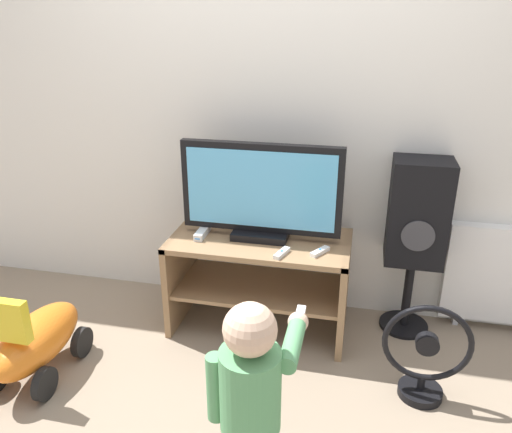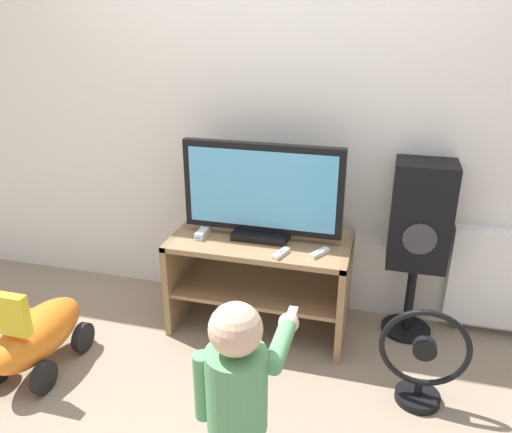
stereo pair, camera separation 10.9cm
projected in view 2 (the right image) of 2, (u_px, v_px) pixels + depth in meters
The scene contains 11 objects.
ground_plane at pixel (249, 349), 2.76m from camera, with size 16.00×16.00×0.00m, color gray.
wall_back at pixel (276, 95), 2.79m from camera, with size 10.00×0.06×2.60m.
tv_stand at pixel (261, 270), 2.85m from camera, with size 1.00×0.51×0.56m.
television at pixel (262, 193), 2.69m from camera, with size 0.88×0.20×0.53m.
game_console at pixel (204, 231), 2.82m from camera, with size 0.05×0.18×0.04m.
remote_primary at pixel (320, 253), 2.58m from camera, with size 0.10×0.13×0.03m.
remote_secondary at pixel (281, 254), 2.57m from camera, with size 0.07×0.13×0.03m.
child at pixel (238, 389), 1.74m from camera, with size 0.32×0.48×0.85m.
speaker_tower at pixel (420, 221), 2.66m from camera, with size 0.31×0.28×1.02m.
floor_fan at pixel (423, 361), 2.31m from camera, with size 0.41×0.21×0.51m.
ride_on_toy at pixel (38, 334), 2.55m from camera, with size 0.31×0.61×0.53m.
Camera 2 is at (0.64, -2.18, 1.72)m, focal length 35.00 mm.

